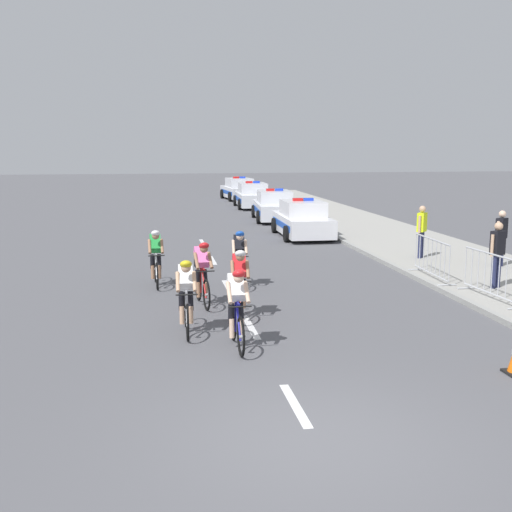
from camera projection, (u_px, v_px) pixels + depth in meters
ground_plane at (315, 441)px, 8.13m from camera, size 160.00×160.00×0.00m
sidewalk_slab at (420, 249)px, 22.94m from camera, size 4.57×60.00×0.12m
kerb_edge at (360, 250)px, 22.58m from camera, size 0.16×60.00×0.13m
lane_markings_centre at (238, 305)px, 15.08m from camera, size 0.14×21.60×0.01m
cyclist_lead at (237, 307)px, 11.70m from camera, size 0.42×1.72×1.56m
cyclist_second at (186, 295)px, 12.62m from camera, size 0.42×1.72×1.56m
cyclist_third at (240, 282)px, 13.82m from camera, size 0.44×1.72×1.56m
cyclist_fourth at (202, 272)px, 14.88m from camera, size 0.45×1.72×1.56m
cyclist_fifth at (239, 258)px, 16.83m from camera, size 0.44×1.72×1.56m
cyclist_sixth at (156, 257)px, 16.95m from camera, size 0.42×1.72×1.56m
police_car_nearest at (302, 220)px, 26.20m from camera, size 2.06×4.43×1.59m
police_car_second at (274, 207)px, 32.00m from camera, size 2.24×4.52×1.59m
police_car_third at (252, 196)px, 38.64m from camera, size 2.11×4.46×1.59m
police_car_furthest at (239, 190)px, 44.34m from camera, size 2.27×4.53×1.59m
crowd_barrier_middle at (492, 277)px, 15.10m from camera, size 0.62×2.32×1.07m
crowd_barrier_rear at (432, 259)px, 17.52m from camera, size 0.58×2.32×1.07m
spectator_closest at (422, 228)px, 20.54m from camera, size 0.41×0.44×1.68m
spectator_middle at (501, 234)px, 19.05m from camera, size 0.48×0.38×1.68m
spectator_back at (497, 250)px, 16.17m from camera, size 0.50×0.35×1.68m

